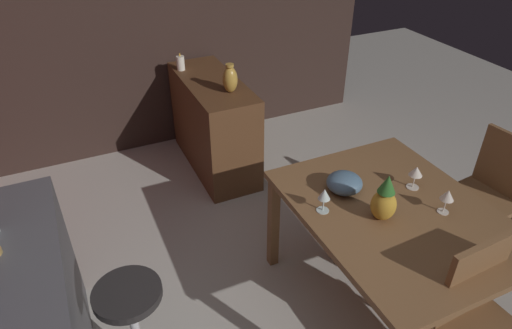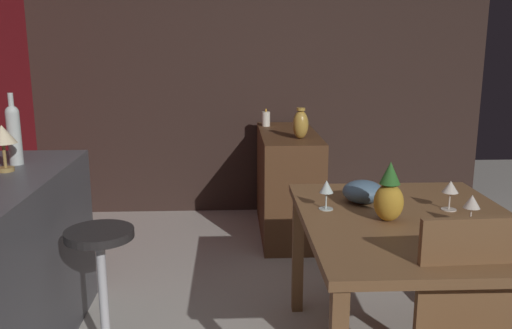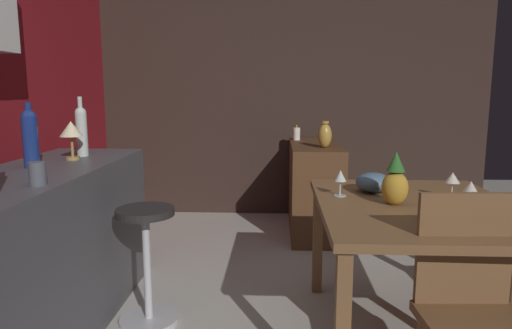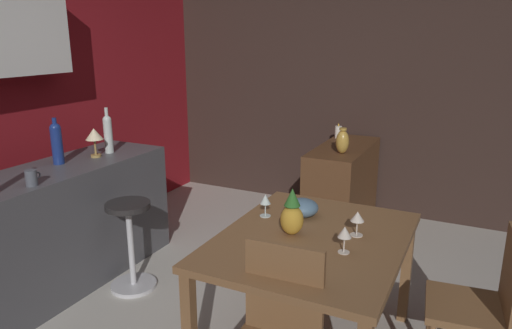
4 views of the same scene
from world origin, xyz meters
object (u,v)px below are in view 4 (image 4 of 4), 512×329
Objects in this scene: wine_glass_center at (357,218)px; pillar_candle_tall at (338,132)px; wine_glass_right at (345,233)px; dining_table at (312,250)px; wine_bottle_clear at (108,132)px; pineapple_centerpiece at (292,215)px; counter_lamp at (94,136)px; vase_brass at (342,141)px; wine_bottle_cobalt at (57,142)px; bar_stool at (131,243)px; wine_glass_left at (265,200)px; chair_by_doorway at (481,304)px; cup_slate at (31,178)px; sideboard_cabinet at (342,188)px; fruit_bowl at (302,208)px.

pillar_candle_tall reaches higher than wine_glass_center.
pillar_candle_tall is at bearing 17.40° from wine_glass_right.
wine_bottle_clear reaches higher than dining_table.
pineapple_centerpiece is 1.89m from wine_bottle_clear.
vase_brass is at bearing -51.57° from counter_lamp.
wine_bottle_cobalt is at bearing 87.45° from pineapple_centerpiece.
dining_table is 3.65× the size of wine_bottle_cobalt.
bar_stool is 2.48× the size of pineapple_centerpiece.
wine_bottle_cobalt is (-0.09, 1.65, 0.22)m from wine_glass_left.
chair_by_doorway is 8.35× the size of cup_slate.
wine_bottle_clear is (0.39, 2.80, 0.57)m from chair_by_doorway.
wine_bottle_cobalt is at bearing 132.21° from vase_brass.
chair_by_doorway is at bearing -90.36° from bar_stool.
dining_table is at bearing -166.78° from pillar_candle_tall.
cup_slate is (-0.27, 1.96, 0.10)m from wine_glass_right.
vase_brass is at bearing 16.63° from wine_glass_right.
chair_by_doorway is at bearing -91.74° from wine_glass_center.
counter_lamp is (0.22, 2.13, 0.22)m from wine_glass_center.
pineapple_centerpiece is 2.27m from pillar_candle_tall.
chair_by_doorway is at bearing -97.94° from wine_bottle_clear.
wine_bottle_cobalt is at bearing 91.47° from wine_glass_center.
counter_lamp reaches higher than sideboard_cabinet.
fruit_bowl is at bearing -83.45° from bar_stool.
vase_brass is at bearing -168.01° from sideboard_cabinet.
pineapple_centerpiece is 0.29m from fruit_bowl.
wine_bottle_clear is at bearing 75.49° from dining_table.
sideboard_cabinet is 7.76× the size of wine_glass_center.
sideboard_cabinet is 1.91m from wine_glass_center.
wine_bottle_clear is at bearing 1.81° from counter_lamp.
vase_brass is (1.49, 0.52, 0.08)m from wine_glass_center.
wine_glass_center is 0.62× the size of vase_brass.
wine_glass_right is 0.42× the size of wine_bottle_cobalt.
pillar_candle_tall is 0.65× the size of vase_brass.
pineapple_centerpiece is (-0.14, -1.31, 0.50)m from bar_stool.
wine_glass_right reaches higher than wine_glass_center.
fruit_bowl is 1.78m from counter_lamp.
dining_table is 1.41× the size of chair_by_doorway.
fruit_bowl is at bearing -169.65° from pillar_candle_tall.
bar_stool is 2.94× the size of vase_brass.
wine_bottle_cobalt is (-0.04, 2.89, 0.57)m from chair_by_doorway.
fruit_bowl is 0.55× the size of wine_bottle_clear.
sideboard_cabinet is at bearing 34.85° from chair_by_doorway.
bar_stool is at bearing 84.09° from pineapple_centerpiece.
pineapple_centerpiece is (0.10, 0.33, 0.01)m from wine_glass_right.
wine_glass_center is 0.96× the size of pillar_candle_tall.
bar_stool is 0.92m from wine_bottle_cobalt.
bar_stool is 1.72m from wine_glass_center.
wine_glass_left is 2.07m from pillar_candle_tall.
bar_stool is 0.84m from cup_slate.
sideboard_cabinet is at bearing -45.00° from counter_lamp.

